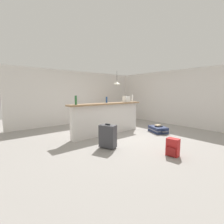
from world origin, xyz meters
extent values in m
cube|color=gray|center=(0.00, 0.00, -0.03)|extent=(13.00, 13.00, 0.05)
cube|color=silver|center=(0.00, 3.05, 1.25)|extent=(6.60, 0.10, 2.50)
cube|color=silver|center=(3.05, 0.30, 1.25)|extent=(0.10, 6.00, 2.50)
cube|color=silver|center=(-0.43, 0.37, 0.54)|extent=(2.80, 0.20, 1.08)
cube|color=#93704C|center=(-0.43, 0.37, 1.10)|extent=(2.96, 0.40, 0.05)
cylinder|color=#2D6B38|center=(-1.66, 0.34, 1.26)|extent=(0.07, 0.07, 0.27)
cylinder|color=#284C89|center=(-0.39, 0.46, 1.23)|extent=(0.06, 0.06, 0.22)
cylinder|color=silver|center=(0.83, 0.35, 1.27)|extent=(0.06, 0.06, 0.28)
cube|color=silver|center=(0.52, 0.38, 1.24)|extent=(0.26, 0.18, 0.22)
cube|color=brown|center=(1.24, 1.78, 0.72)|extent=(1.10, 0.80, 0.04)
cylinder|color=brown|center=(0.75, 1.44, 0.35)|extent=(0.06, 0.06, 0.70)
cylinder|color=brown|center=(1.73, 1.44, 0.35)|extent=(0.06, 0.06, 0.70)
cylinder|color=brown|center=(0.75, 2.12, 0.35)|extent=(0.06, 0.06, 0.70)
cylinder|color=brown|center=(1.73, 2.12, 0.35)|extent=(0.06, 0.06, 0.70)
cube|color=#9E754C|center=(1.13, 1.12, 0.43)|extent=(0.48, 0.48, 0.04)
cube|color=#9E754C|center=(1.17, 1.30, 0.69)|extent=(0.40, 0.13, 0.48)
cylinder|color=#9E754C|center=(0.94, 1.00, 0.21)|extent=(0.04, 0.04, 0.41)
cylinder|color=#9E754C|center=(1.25, 0.93, 0.21)|extent=(0.04, 0.04, 0.41)
cylinder|color=#9E754C|center=(1.01, 1.32, 0.21)|extent=(0.04, 0.04, 0.41)
cylinder|color=#9E754C|center=(1.32, 1.24, 0.21)|extent=(0.04, 0.04, 0.41)
cube|color=#9E754C|center=(1.25, 2.37, 0.43)|extent=(0.43, 0.43, 0.04)
cube|color=#9E754C|center=(1.24, 2.19, 0.69)|extent=(0.40, 0.07, 0.48)
cylinder|color=#9E754C|center=(1.42, 2.52, 0.21)|extent=(0.04, 0.04, 0.41)
cylinder|color=#9E754C|center=(1.10, 2.54, 0.21)|extent=(0.04, 0.04, 0.41)
cylinder|color=#9E754C|center=(1.40, 2.20, 0.21)|extent=(0.04, 0.04, 0.41)
cylinder|color=#9E754C|center=(1.08, 2.22, 0.21)|extent=(0.04, 0.04, 0.41)
cylinder|color=black|center=(1.19, 1.70, 2.25)|extent=(0.01, 0.01, 0.51)
cone|color=white|center=(1.19, 1.70, 1.94)|extent=(0.34, 0.34, 0.14)
sphere|color=white|center=(1.19, 1.70, 1.86)|extent=(0.07, 0.07, 0.07)
cube|color=#1E284C|center=(1.19, -0.64, 0.11)|extent=(0.72, 0.82, 0.22)
cube|color=gray|center=(1.19, -0.64, 0.11)|extent=(0.73, 0.83, 0.02)
cube|color=#2D2D33|center=(1.03, -1.01, 0.11)|extent=(0.22, 0.20, 0.02)
cube|color=#38383D|center=(-1.32, -0.78, 0.33)|extent=(0.39, 0.50, 0.60)
cylinder|color=black|center=(-1.40, -0.60, 0.03)|extent=(0.05, 0.07, 0.06)
cylinder|color=black|center=(-1.25, -0.95, 0.03)|extent=(0.05, 0.07, 0.06)
cube|color=#232328|center=(-1.32, -0.78, 0.65)|extent=(0.09, 0.14, 0.04)
cube|color=red|center=(-0.47, -2.19, 0.21)|extent=(0.21, 0.30, 0.42)
cube|color=maroon|center=(-0.58, -2.20, 0.14)|extent=(0.09, 0.23, 0.19)
cube|color=black|center=(-0.38, -2.10, 0.19)|extent=(0.03, 0.04, 0.36)
cube|color=black|center=(-0.36, -2.24, 0.19)|extent=(0.03, 0.04, 0.36)
cube|color=black|center=(1.20, -0.68, 0.24)|extent=(0.25, 0.21, 0.04)
cube|color=tan|center=(1.21, -0.62, 0.27)|extent=(0.23, 0.17, 0.03)
camera|label=1|loc=(-3.93, -4.09, 1.50)|focal=25.77mm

